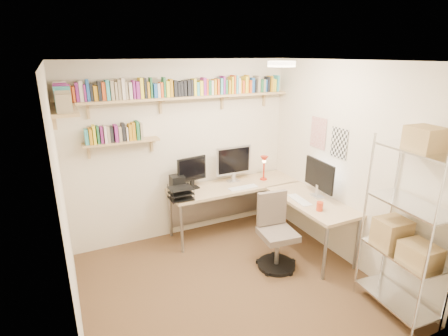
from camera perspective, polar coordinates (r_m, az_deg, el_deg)
The scene contains 6 objects.
ground at distance 4.28m, azimuth 1.05°, elevation -18.70°, with size 3.20×3.20×0.00m, color #4E3121.
room_shell at distance 3.57m, azimuth 1.25°, elevation 1.62°, with size 3.24×3.04×2.52m.
wall_shelves at distance 4.51m, azimuth -11.44°, elevation 11.00°, with size 3.12×1.09×0.80m.
corner_desk at distance 4.93m, azimuth 3.43°, elevation -3.66°, with size 1.98×1.89×1.29m.
office_chair at distance 4.48m, azimuth 8.43°, elevation -11.00°, with size 0.50×0.50×0.95m.
wire_rack at distance 3.83m, azimuth 27.81°, elevation -7.51°, with size 0.46×0.83×1.96m.
Camera 1 is at (-1.55, -3.05, 2.57)m, focal length 28.00 mm.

